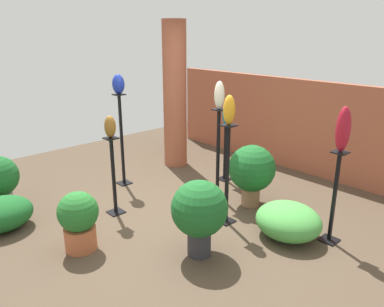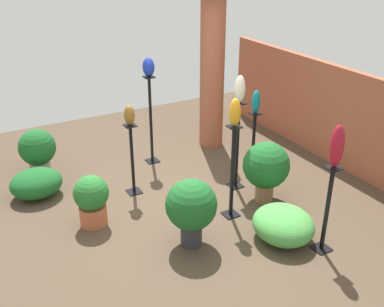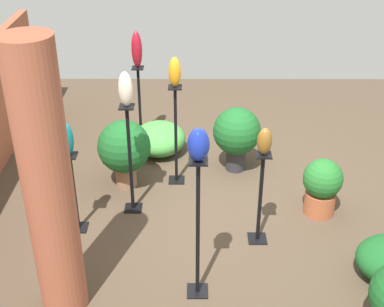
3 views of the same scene
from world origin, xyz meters
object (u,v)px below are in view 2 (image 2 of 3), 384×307
art_vase_teal (256,102)px  potted_plant_near_pillar (37,149)px  potted_plant_front_right (191,207)px  potted_plant_walkway_edge (266,167)px  brick_pillar (212,75)px  art_vase_ivory (240,89)px  pedestal_cobalt (151,124)px  pedestal_bronze (132,163)px  art_vase_amber (235,112)px  pedestal_ruby (327,213)px  art_vase_bronze (129,115)px  potted_plant_mid_right (92,199)px  art_vase_ruby (337,146)px  art_vase_cobalt (148,67)px  pedestal_teal (253,144)px  pedestal_ivory (237,149)px  pedestal_amber (232,176)px

art_vase_teal → potted_plant_near_pillar: art_vase_teal is taller
potted_plant_front_right → potted_plant_walkway_edge: potted_plant_walkway_edge is taller
brick_pillar → potted_plant_near_pillar: brick_pillar is taller
art_vase_ivory → potted_plant_front_right: bearing=-53.9°
pedestal_cobalt → pedestal_bronze: size_ratio=1.37×
brick_pillar → art_vase_amber: (2.13, -0.97, 0.19)m
pedestal_ruby → art_vase_bronze: (-2.33, -1.46, 0.70)m
potted_plant_mid_right → potted_plant_front_right: bearing=42.4°
art_vase_ivory → pedestal_bronze: bearing=-112.1°
art_vase_ruby → art_vase_amber: bearing=-154.4°
art_vase_bronze → potted_plant_front_right: art_vase_bronze is taller
pedestal_cobalt → pedestal_bronze: 1.05m
potted_plant_front_right → potted_plant_walkway_edge: 1.45m
pedestal_cobalt → potted_plant_walkway_edge: size_ratio=1.66×
art_vase_ivory → potted_plant_near_pillar: bearing=-127.1°
potted_plant_near_pillar → potted_plant_walkway_edge: bearing=47.5°
art_vase_ruby → art_vase_bronze: size_ratio=1.75×
art_vase_cobalt → art_vase_bronze: art_vase_cobalt is taller
pedestal_teal → potted_plant_mid_right: bearing=-83.6°
art_vase_bronze → brick_pillar: bearing=116.6°
art_vase_bronze → art_vase_cobalt: bearing=140.6°
art_vase_teal → potted_plant_walkway_edge: bearing=-26.2°
art_vase_bronze → potted_plant_walkway_edge: (1.09, 1.53, -0.68)m
art_vase_amber → art_vase_cobalt: size_ratio=1.22×
art_vase_amber → pedestal_teal: bearing=133.0°
art_vase_amber → art_vase_bronze: size_ratio=1.25×
pedestal_cobalt → art_vase_teal: 1.71m
brick_pillar → art_vase_bronze: brick_pillar is taller
brick_pillar → potted_plant_walkway_edge: brick_pillar is taller
pedestal_teal → pedestal_ivory: size_ratio=0.71×
pedestal_amber → art_vase_ruby: (1.14, 0.55, 0.76)m
potted_plant_front_right → pedestal_ruby: bearing=57.4°
art_vase_ruby → art_vase_cobalt: art_vase_cobalt is taller
pedestal_amber → potted_plant_front_right: (0.30, -0.77, -0.07)m
pedestal_amber → art_vase_bronze: bearing=-142.6°
pedestal_bronze → pedestal_amber: bearing=37.4°
potted_plant_mid_right → potted_plant_front_right: size_ratio=0.80×
pedestal_ruby → pedestal_bronze: pedestal_ruby is taller
pedestal_bronze → art_vase_ruby: size_ratio=2.11×
pedestal_teal → art_vase_ivory: (0.38, -0.57, 1.09)m
pedestal_ruby → art_vase_bronze: 2.84m
pedestal_ivory → potted_plant_front_right: (0.92, -1.26, -0.08)m
pedestal_amber → potted_plant_mid_right: (-0.69, -1.67, -0.22)m
pedestal_ruby → art_vase_cobalt: 3.41m
pedestal_teal → art_vase_teal: bearing=-90.0°
art_vase_amber → art_vase_cobalt: bearing=-172.7°
art_vase_ruby → potted_plant_front_right: (-0.84, -1.32, -0.83)m
pedestal_cobalt → potted_plant_mid_right: size_ratio=2.11×
art_vase_cobalt → pedestal_ivory: bearing=28.7°
art_vase_ivory → art_vase_amber: (0.62, -0.49, -0.05)m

